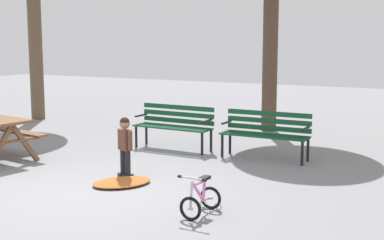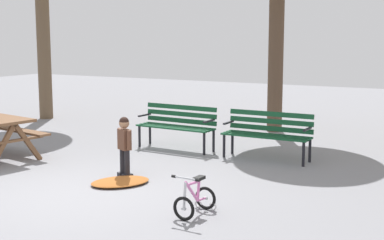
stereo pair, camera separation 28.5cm
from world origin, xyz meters
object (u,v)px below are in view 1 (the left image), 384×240
object	(u,v)px
park_bench_far_left	(175,123)
kids_bicycle	(201,199)
park_bench_left	(266,131)
child_standing	(125,143)

from	to	relation	value
park_bench_far_left	kids_bicycle	size ratio (longest dim) A/B	2.81
park_bench_left	child_standing	size ratio (longest dim) A/B	1.68
park_bench_far_left	park_bench_left	xyz separation A→B (m)	(1.90, -0.05, 0.00)
park_bench_far_left	park_bench_left	world-z (taller)	same
child_standing	park_bench_far_left	bearing A→B (deg)	98.95
park_bench_far_left	child_standing	size ratio (longest dim) A/B	1.69
park_bench_left	child_standing	bearing A→B (deg)	-123.87
park_bench_left	child_standing	world-z (taller)	child_standing
kids_bicycle	park_bench_far_left	bearing A→B (deg)	122.79
kids_bicycle	park_bench_left	bearing A→B (deg)	95.66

